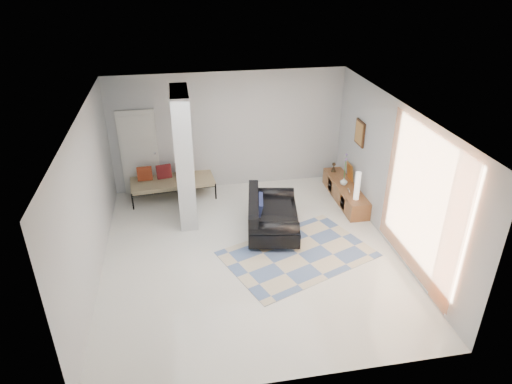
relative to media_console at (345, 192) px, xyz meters
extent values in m
plane|color=white|center=(-2.52, -1.70, -0.20)|extent=(6.00, 6.00, 0.00)
plane|color=white|center=(-2.52, -1.70, 2.60)|extent=(6.00, 6.00, 0.00)
plane|color=#ADB0B2|center=(-2.52, 1.30, 1.20)|extent=(6.00, 0.00, 6.00)
plane|color=#ADB0B2|center=(-2.52, -4.70, 1.20)|extent=(6.00, 0.00, 6.00)
plane|color=#ADB0B2|center=(-5.27, -1.70, 1.20)|extent=(0.00, 6.00, 6.00)
plane|color=#ADB0B2|center=(0.23, -1.70, 1.20)|extent=(0.00, 6.00, 6.00)
cube|color=#B8BCC0|center=(-3.62, -0.10, 1.20)|extent=(0.35, 1.20, 2.80)
cube|color=silver|center=(-4.62, 1.26, 0.82)|extent=(0.85, 0.06, 2.04)
plane|color=#FB8442|center=(0.15, -2.85, 1.25)|extent=(0.00, 2.55, 2.55)
cube|color=#3A2010|center=(0.20, 0.00, 1.45)|extent=(0.04, 0.45, 0.55)
cube|color=brown|center=(0.00, 0.00, 0.00)|extent=(0.45, 1.98, 0.40)
cube|color=#3A2010|center=(-0.22, -0.44, 0.00)|extent=(0.02, 0.26, 0.28)
cube|color=#3A2010|center=(-0.22, 0.44, 0.00)|extent=(0.02, 0.26, 0.28)
cube|color=gold|center=(0.18, 0.27, 0.40)|extent=(0.09, 0.32, 0.40)
cube|color=silver|center=(-0.10, -0.44, 0.26)|extent=(0.04, 0.10, 0.12)
cylinder|color=silver|center=(-2.43, -1.62, -0.15)|extent=(0.05, 0.05, 0.10)
cylinder|color=silver|center=(-2.19, -0.22, -0.15)|extent=(0.05, 0.05, 0.10)
cylinder|color=silver|center=(-1.65, -1.75, -0.15)|extent=(0.05, 0.05, 0.10)
cylinder|color=silver|center=(-1.41, -0.35, -0.15)|extent=(0.05, 0.05, 0.10)
cube|color=black|center=(-1.92, -0.98, 0.05)|extent=(1.27, 1.81, 0.30)
cube|color=black|center=(-2.31, -0.92, 0.38)|extent=(0.48, 1.67, 0.36)
cylinder|color=black|center=(-2.04, -1.68, 0.28)|extent=(0.98, 0.44, 0.28)
cylinder|color=black|center=(-1.80, -0.29, 0.28)|extent=(0.98, 0.44, 0.28)
cube|color=black|center=(-2.19, -0.94, 0.40)|extent=(0.24, 0.62, 0.31)
cylinder|color=black|center=(-4.82, 0.42, 0.00)|extent=(0.04, 0.04, 0.40)
cylinder|color=black|center=(-2.95, 0.59, 0.00)|extent=(0.04, 0.04, 0.40)
cylinder|color=black|center=(-4.89, 1.20, 0.00)|extent=(0.04, 0.04, 0.40)
cylinder|color=black|center=(-3.02, 1.37, 0.00)|extent=(0.04, 0.04, 0.40)
cube|color=#BDB28A|center=(-3.92, 0.90, 0.18)|extent=(1.97, 0.97, 0.12)
cube|color=maroon|center=(-4.54, 0.99, 0.40)|extent=(0.35, 0.19, 0.33)
cube|color=maroon|center=(-4.10, 1.03, 0.40)|extent=(0.35, 0.19, 0.33)
cube|color=maroon|center=(-3.66, 1.07, 0.40)|extent=(0.35, 0.19, 0.33)
cube|color=#C1B193|center=(-1.62, -1.90, -0.20)|extent=(3.17, 2.67, 0.01)
cylinder|color=white|center=(-0.02, -0.68, 0.51)|extent=(0.12, 0.12, 0.63)
imported|color=silver|center=(-0.05, 0.02, 0.28)|extent=(0.19, 0.19, 0.18)
camera|label=1|loc=(-3.67, -8.83, 4.91)|focal=32.00mm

